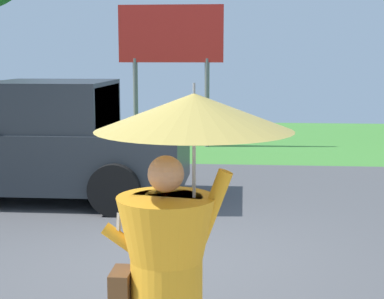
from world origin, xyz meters
The scene contains 4 objects.
ground_plane centered at (0.00, 2.95, -0.05)m, with size 40.00×22.00×0.20m.
monk_pedestrian centered at (0.43, -3.03, 1.17)m, with size 1.17×1.17×2.13m.
pickup_truck centered at (-2.66, 2.79, 0.87)m, with size 5.20×2.28×1.88m.
roadside_billboard centered at (-0.97, 8.46, 2.55)m, with size 2.60×0.12×3.50m.
Camera 1 is at (0.83, -6.51, 2.29)m, focal length 56.32 mm.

